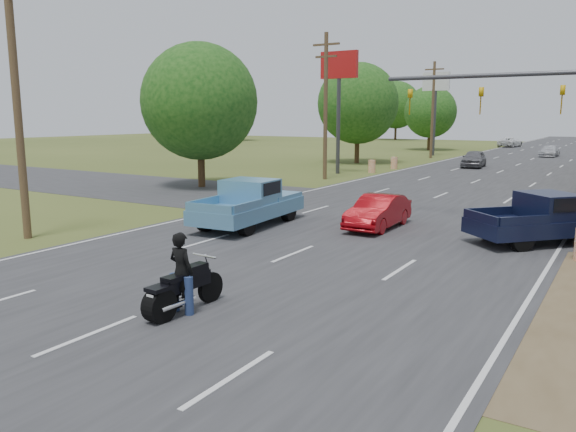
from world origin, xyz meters
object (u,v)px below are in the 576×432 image
Objects in this scene: blue_pickup at (251,202)px; distant_car_silver at (549,151)px; rider at (181,275)px; navy_pickup at (549,218)px; distant_car_grey at (474,159)px; distant_car_white at (510,142)px; motorcycle at (180,291)px; red_convertible at (378,212)px.

blue_pickup is 1.37× the size of distant_car_silver.
blue_pickup reaches higher than rider.
navy_pickup reaches higher than distant_car_grey.
navy_pickup is 1.22× the size of distant_car_grey.
rider is 0.33× the size of navy_pickup.
distant_car_silver is 0.86× the size of distant_car_white.
motorcycle is at bearing 104.46° from distant_car_white.
navy_pickup is 1.25× the size of distant_car_silver.
distant_car_grey is at bearing 150.83° from navy_pickup.
rider is (0.00, 0.07, 0.35)m from motorcycle.
distant_car_silver is 20.12m from distant_car_white.
distant_car_white is at bearing 98.12° from motorcycle.
distant_car_grey is at bearing 96.18° from red_convertible.
distant_car_grey is 0.89× the size of distant_car_white.
blue_pickup reaches higher than distant_car_white.
navy_pickup is (6.06, 0.71, 0.24)m from red_convertible.
rider is at bearing 90.00° from motorcycle.
blue_pickup is (-4.71, 9.34, 0.42)m from motorcycle.
red_convertible is 6.11m from navy_pickup.
red_convertible is at bearing -130.74° from navy_pickup.
blue_pickup reaches higher than distant_car_grey.
rider is 10.40m from blue_pickup.
navy_pickup reaches higher than motorcycle.
blue_pickup is at bearing 119.55° from motorcycle.
red_convertible is 11.47m from motorcycle.
distant_car_white is (-7.51, 18.67, 0.07)m from distant_car_silver.
distant_car_white is (-7.21, 77.42, 0.15)m from motorcycle.
blue_pickup is 68.13m from distant_car_white.
navy_pickup is 66.56m from distant_car_white.
navy_pickup is (6.00, 12.18, 0.36)m from motorcycle.
red_convertible is 11.40m from rider.
distant_car_white is (-7.21, 77.35, -0.20)m from rider.
rider reaches higher than red_convertible.
rider is 58.68m from distant_car_silver.
motorcycle is at bearing -73.64° from navy_pickup.
distant_car_grey is at bearing 83.51° from blue_pickup.
navy_pickup is 1.08× the size of distant_car_white.
rider reaches higher than distant_car_white.
rider is (0.07, -11.40, 0.23)m from red_convertible.
blue_pickup is 49.67m from distant_car_silver.
blue_pickup is 11.07m from navy_pickup.
blue_pickup is 1.19× the size of distant_car_white.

